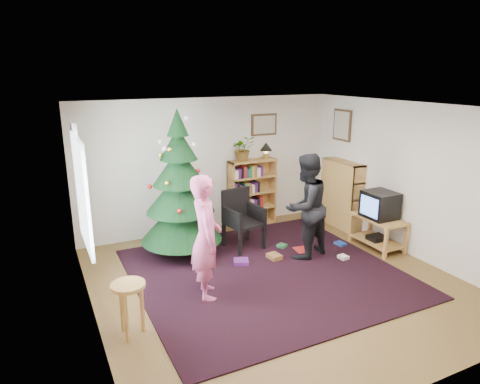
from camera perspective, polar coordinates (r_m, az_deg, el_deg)
name	(u,v)px	position (r m, az deg, el deg)	size (l,w,h in m)	color
floor	(275,281)	(6.39, 4.75, -11.80)	(5.00, 5.00, 0.00)	brown
ceiling	(280,108)	(5.68, 5.33, 11.15)	(5.00, 5.00, 0.00)	white
wall_back	(209,165)	(8.09, -4.10, 3.61)	(5.00, 0.02, 2.50)	silver
wall_front	(425,274)	(4.13, 23.39, -10.01)	(5.00, 0.02, 2.50)	silver
wall_left	(87,227)	(5.15, -19.67, -4.48)	(0.02, 5.00, 2.50)	silver
wall_right	(410,180)	(7.48, 21.71, 1.49)	(0.02, 5.00, 2.50)	silver
rug	(265,272)	(6.61, 3.41, -10.65)	(3.80, 3.60, 0.02)	black
window_pane	(82,193)	(5.65, -20.34, -0.11)	(0.04, 1.20, 1.40)	silver
curtain	(79,180)	(6.33, -20.68, 1.50)	(0.06, 0.35, 1.60)	white
picture_back	(264,125)	(8.44, 3.22, 8.96)	(0.55, 0.03, 0.42)	#4C3319
picture_right	(342,125)	(8.59, 13.46, 8.67)	(0.03, 0.50, 0.60)	#4C3319
christmas_tree	(180,196)	(6.98, -7.98, -0.56)	(1.33, 1.33, 2.41)	#3F2816
bookshelf_back	(252,192)	(8.43, 1.63, 0.04)	(0.95, 0.30, 1.30)	#BA8142
bookshelf_right	(342,193)	(8.54, 13.38, -0.18)	(0.30, 0.95, 1.30)	#BA8142
tv_stand	(378,230)	(7.76, 17.88, -4.80)	(0.51, 0.91, 0.55)	#BA8142
crt_tv	(380,205)	(7.61, 18.15, -1.63)	(0.48, 0.52, 0.45)	black
armchair	(241,216)	(7.37, 0.14, -3.23)	(0.63, 0.64, 1.02)	black
stool	(129,295)	(5.15, -14.62, -13.19)	(0.39, 0.39, 0.65)	#BA8142
person_standing	(206,237)	(5.67, -4.58, -6.04)	(0.62, 0.41, 1.70)	#CC5182
person_by_chair	(306,207)	(6.93, 8.73, -1.95)	(0.84, 0.65, 1.72)	black
potted_plant	(243,149)	(8.14, 0.42, 5.82)	(0.43, 0.38, 0.48)	gray
table_lamp	(266,148)	(8.38, 3.50, 5.92)	(0.24, 0.24, 0.32)	#A57F33
floor_clutter	(300,249)	(7.40, 8.04, -7.55)	(2.10, 1.33, 0.08)	#A51E19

